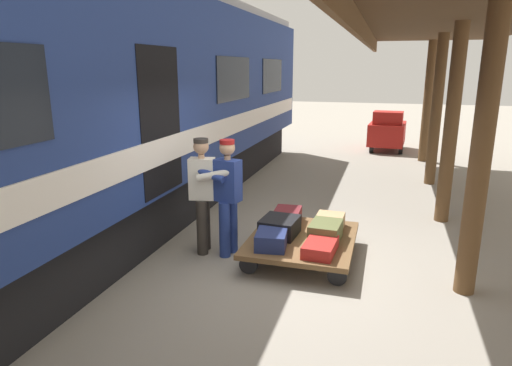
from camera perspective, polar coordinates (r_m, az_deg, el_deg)
The scene contains 13 objects.
ground_plane at distance 6.23m, azimuth 4.35°, elevation -10.91°, with size 60.00×60.00×0.00m, color gray.
platform_canopy at distance 5.62m, azimuth 28.00°, elevation 18.73°, with size 3.20×17.21×3.56m.
train_car at distance 7.13m, azimuth -22.84°, elevation 8.50°, with size 3.02×17.42×4.00m.
luggage_cart at distance 6.49m, azimuth 5.89°, elevation -7.26°, with size 1.47×1.76×0.32m.
suitcase_olive_duffel at distance 6.38m, azimuth 8.86°, elevation -6.10°, with size 0.41×0.54×0.25m, color brown.
suitcase_navy_fabric at distance 6.05m, azimuth 1.97°, elevation -7.23°, with size 0.40×0.49×0.22m, color navy.
suitcase_maroon_trunk at distance 6.94m, azimuth 3.98°, elevation -4.35°, with size 0.39×0.58×0.23m, color maroon.
suitcase_tan_vintage at distance 6.84m, azimuth 9.41°, elevation -4.88°, with size 0.40×0.44×0.21m, color tan.
suitcase_red_plastic at distance 5.95m, azimuth 8.20°, elevation -8.11°, with size 0.38×0.62×0.16m, color #AD231E.
suitcase_black_hardshell at distance 6.49m, azimuth 3.05°, elevation -5.57°, with size 0.50×0.55×0.26m, color black.
porter_in_overalls at distance 6.40m, azimuth -3.75°, elevation -1.34°, with size 0.72×0.53×1.70m.
porter_by_door at distance 6.52m, azimuth -6.68°, elevation -1.11°, with size 0.71×0.51×1.70m.
baggage_tug at distance 15.32m, azimuth 16.39°, elevation 6.33°, with size 1.21×1.77×1.30m.
Camera 1 is at (-1.14, 5.51, 2.68)m, focal length 31.35 mm.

